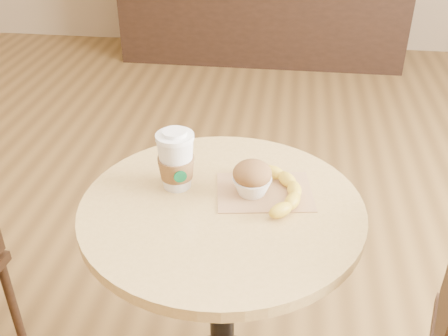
# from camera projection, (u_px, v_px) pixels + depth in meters

# --- Properties ---
(cafe_table) EXTENTS (0.70, 0.70, 0.75)m
(cafe_table) POSITION_uv_depth(u_px,v_px,m) (222.00, 270.00, 1.40)
(cafe_table) COLOR black
(cafe_table) RESTS_ON ground
(kraft_bag) EXTENTS (0.26, 0.21, 0.00)m
(kraft_bag) POSITION_uv_depth(u_px,v_px,m) (265.00, 192.00, 1.33)
(kraft_bag) COLOR #AB7D52
(kraft_bag) RESTS_ON cafe_table
(coffee_cup) EXTENTS (0.10, 0.10, 0.16)m
(coffee_cup) POSITION_uv_depth(u_px,v_px,m) (176.00, 162.00, 1.32)
(coffee_cup) COLOR silver
(coffee_cup) RESTS_ON cafe_table
(muffin) EXTENTS (0.10, 0.10, 0.09)m
(muffin) POSITION_uv_depth(u_px,v_px,m) (252.00, 178.00, 1.30)
(muffin) COLOR white
(muffin) RESTS_ON kraft_bag
(banana) EXTENTS (0.24, 0.28, 0.03)m
(banana) POSITION_uv_depth(u_px,v_px,m) (273.00, 189.00, 1.31)
(banana) COLOR gold
(banana) RESTS_ON kraft_bag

